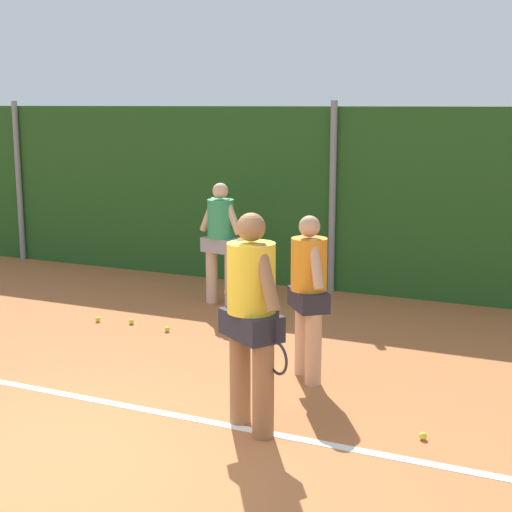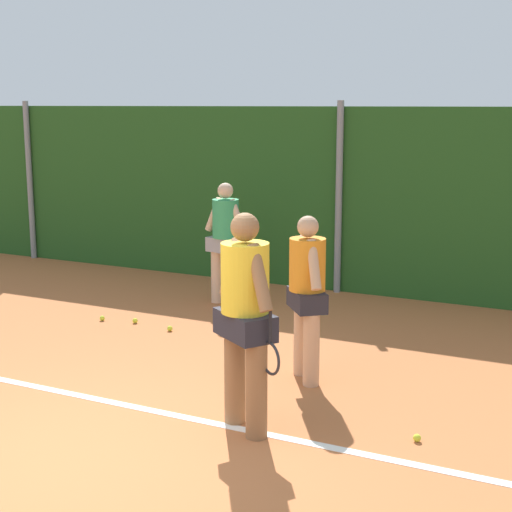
% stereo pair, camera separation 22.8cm
% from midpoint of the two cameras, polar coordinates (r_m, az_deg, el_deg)
% --- Properties ---
extents(ground_plane, '(31.26, 31.26, 0.00)m').
position_cam_midpoint_polar(ground_plane, '(7.81, -5.97, -9.56)').
color(ground_plane, '#B76638').
extents(hedge_fence_backdrop, '(20.32, 0.25, 2.72)m').
position_cam_midpoint_polar(hedge_fence_backdrop, '(11.50, 5.39, 4.17)').
color(hedge_fence_backdrop, '#23511E').
rests_on(hedge_fence_backdrop, ground_plane).
extents(fence_post_left, '(0.10, 0.10, 2.81)m').
position_cam_midpoint_polar(fence_post_left, '(14.38, -17.58, 5.28)').
color(fence_post_left, gray).
rests_on(fence_post_left, ground_plane).
extents(fence_post_center, '(0.10, 0.10, 2.81)m').
position_cam_midpoint_polar(fence_post_center, '(11.33, 5.10, 4.29)').
color(fence_post_center, gray).
rests_on(fence_post_center, ground_plane).
extents(court_baseline_paint, '(14.85, 0.10, 0.01)m').
position_cam_midpoint_polar(court_baseline_paint, '(7.27, -8.77, -11.23)').
color(court_baseline_paint, white).
rests_on(court_baseline_paint, ground_plane).
extents(player_foreground_near, '(0.77, 0.57, 1.89)m').
position_cam_midpoint_polar(player_foreground_near, '(6.46, -1.35, -4.09)').
color(player_foreground_near, '#8C603D').
rests_on(player_foreground_near, ground_plane).
extents(player_midcourt, '(0.54, 0.57, 1.68)m').
position_cam_midpoint_polar(player_midcourt, '(7.70, 3.07, -2.44)').
color(player_midcourt, tan).
rests_on(player_midcourt, ground_plane).
extents(player_backcourt_far, '(0.71, 0.38, 1.70)m').
position_cam_midpoint_polar(player_backcourt_far, '(10.63, -3.24, 1.42)').
color(player_backcourt_far, beige).
rests_on(player_backcourt_far, ground_plane).
extents(tennis_ball_2, '(0.07, 0.07, 0.07)m').
position_cam_midpoint_polar(tennis_ball_2, '(10.17, -12.25, -4.61)').
color(tennis_ball_2, '#CCDB33').
rests_on(tennis_ball_2, ground_plane).
extents(tennis_ball_3, '(0.07, 0.07, 0.07)m').
position_cam_midpoint_polar(tennis_ball_3, '(9.99, -9.85, -4.81)').
color(tennis_ball_3, '#CCDB33').
rests_on(tennis_ball_3, ground_plane).
extents(tennis_ball_5, '(0.07, 0.07, 0.07)m').
position_cam_midpoint_polar(tennis_ball_5, '(6.73, 11.28, -12.93)').
color(tennis_ball_5, '#CCDB33').
rests_on(tennis_ball_5, ground_plane).
extents(tennis_ball_6, '(0.07, 0.07, 0.07)m').
position_cam_midpoint_polar(tennis_ball_6, '(9.60, -7.28, -5.40)').
color(tennis_ball_6, '#CCDB33').
rests_on(tennis_ball_6, ground_plane).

